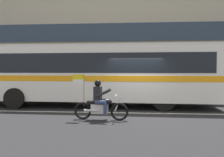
% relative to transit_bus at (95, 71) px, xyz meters
% --- Properties ---
extents(ground_plane, '(60.00, 60.00, 0.00)m').
position_rel_transit_bus_xyz_m(ground_plane, '(2.11, -1.19, -1.88)').
color(ground_plane, black).
extents(sidewalk_curb, '(28.00, 3.80, 0.15)m').
position_rel_transit_bus_xyz_m(sidewalk_curb, '(2.11, 3.91, -1.81)').
color(sidewalk_curb, gray).
rests_on(sidewalk_curb, ground_plane).
extents(lane_center_stripe, '(26.60, 0.14, 0.01)m').
position_rel_transit_bus_xyz_m(lane_center_stripe, '(2.11, -1.79, -1.88)').
color(lane_center_stripe, silver).
rests_on(lane_center_stripe, ground_plane).
extents(office_building_facade, '(28.00, 0.89, 13.90)m').
position_rel_transit_bus_xyz_m(office_building_facade, '(2.11, 6.20, 5.07)').
color(office_building_facade, gray).
rests_on(office_building_facade, ground_plane).
extents(transit_bus, '(12.59, 2.92, 3.22)m').
position_rel_transit_bus_xyz_m(transit_bus, '(0.00, 0.00, 0.00)').
color(transit_bus, white).
rests_on(transit_bus, ground_plane).
extents(motorcycle_with_rider, '(2.19, 0.64, 1.78)m').
position_rel_transit_bus_xyz_m(motorcycle_with_rider, '(0.69, -3.30, -1.22)').
color(motorcycle_with_rider, black).
rests_on(motorcycle_with_rider, ground_plane).
extents(fire_hydrant, '(0.22, 0.30, 0.75)m').
position_rel_transit_bus_xyz_m(fire_hydrant, '(-2.70, 2.78, -1.37)').
color(fire_hydrant, red).
rests_on(fire_hydrant, sidewalk_curb).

